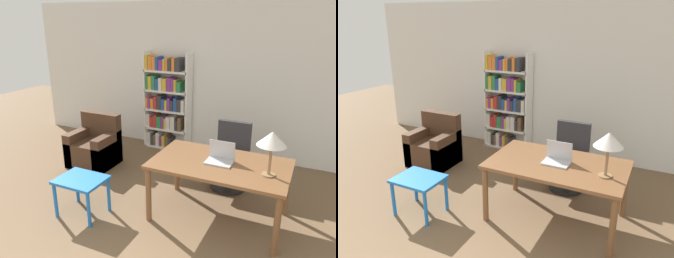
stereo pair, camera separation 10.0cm
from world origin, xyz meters
The scene contains 8 objects.
wall_back centered at (0.00, 4.53, 1.35)m, with size 8.00×0.06×2.70m.
desk centered at (0.64, 2.47, 0.67)m, with size 1.63×0.98×0.75m.
laptop centered at (0.63, 2.49, 0.81)m, with size 0.32×0.24×0.25m.
table_lamp centered at (1.22, 2.37, 1.17)m, with size 0.32×0.32×0.51m.
office_chair centered at (0.55, 3.34, 0.45)m, with size 0.52×0.52×0.97m.
side_table_blue centered at (-0.94, 1.79, 0.42)m, with size 0.59×0.48×0.50m.
armchair centered at (-1.75, 3.11, 0.30)m, with size 0.73×0.67×0.86m.
bookshelf centered at (-1.00, 4.34, 0.89)m, with size 0.89×0.28×1.83m.
Camera 2 is at (1.71, -1.00, 2.39)m, focal length 35.00 mm.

